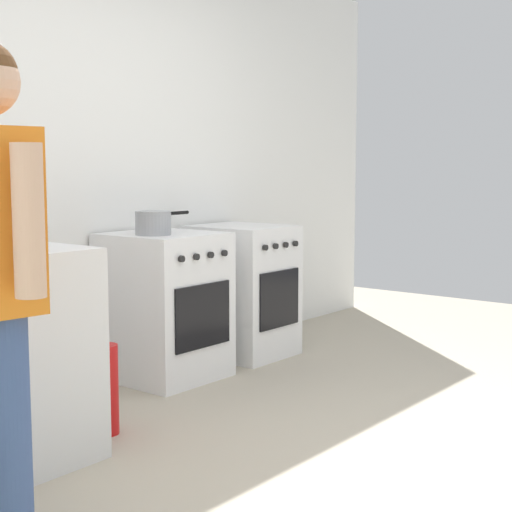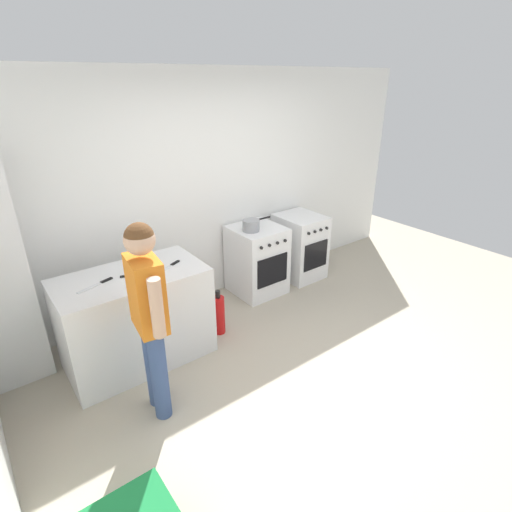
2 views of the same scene
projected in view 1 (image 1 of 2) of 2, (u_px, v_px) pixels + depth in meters
ground_plane at (369, 455)px, 3.37m from camera, size 8.00×8.00×0.00m
back_wall at (71, 154)px, 4.42m from camera, size 6.00×0.10×2.60m
oven_left at (164, 305)px, 4.56m from camera, size 0.59×0.62×0.85m
oven_right at (242, 290)px, 5.12m from camera, size 0.53×0.62×0.85m
pot at (153, 223)px, 4.39m from camera, size 0.38×0.20×0.13m
knife_bread at (1, 249)px, 3.16m from camera, size 0.33×0.17×0.01m
fire_extinguisher at (104, 388)px, 3.61m from camera, size 0.13×0.13×0.50m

